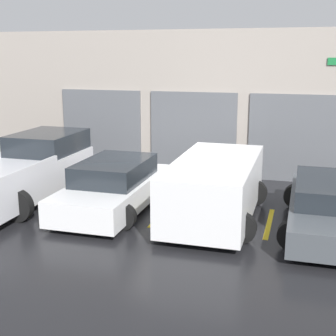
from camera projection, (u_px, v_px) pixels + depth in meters
ground_plane at (175, 199)px, 13.38m from camera, size 28.00×28.00×0.00m
shophouse_building at (201, 105)px, 15.88m from camera, size 16.04×0.68×4.84m
pickup_truck at (29, 170)px, 13.39m from camera, size 2.49×5.13×1.73m
sedan_white at (114, 186)px, 12.47m from camera, size 2.25×4.42×1.31m
sedan_side at (215, 187)px, 11.65m from camera, size 2.38×4.48×1.51m
van_right at (329, 206)px, 10.99m from camera, size 2.22×4.73×1.18m
parking_stripe_left at (68, 204)px, 12.95m from camera, size 0.12×2.20×0.01m
parking_stripe_centre at (163, 213)px, 12.21m from camera, size 0.12×2.20×0.01m
parking_stripe_right at (269, 223)px, 11.47m from camera, size 0.12×2.20×0.01m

